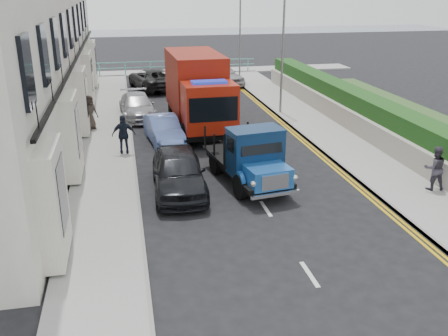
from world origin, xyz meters
TOP-DOWN VIEW (x-y plane):
  - ground at (0.00, 0.00)m, footprint 120.00×120.00m
  - pavement_west at (-5.20, 9.00)m, footprint 2.40×38.00m
  - pavement_east at (5.30, 9.00)m, footprint 2.60×38.00m
  - promenade at (0.00, 29.00)m, footprint 30.00×2.50m
  - sea_plane at (0.00, 60.00)m, footprint 120.00×120.00m
  - garden_east at (7.21, 9.00)m, footprint 1.45×28.00m
  - seafront_railing at (0.00, 28.20)m, footprint 13.00×0.08m
  - lamp_mid at (4.18, 14.00)m, footprint 1.23×0.18m
  - lamp_far at (4.18, 24.00)m, footprint 1.23×0.18m
  - bedford_lorry at (0.04, 3.84)m, footprint 2.48×4.85m
  - red_lorry at (-0.66, 12.03)m, footprint 2.57×7.10m
  - parked_car_front at (-2.61, 4.00)m, footprint 1.96×4.50m
  - parked_car_mid at (-2.60, 9.93)m, footprint 1.73×3.85m
  - parked_car_rear at (-3.60, 14.81)m, footprint 2.03×4.46m
  - seafront_car_left at (-2.23, 22.44)m, footprint 3.57×5.64m
  - seafront_car_right at (2.74, 23.12)m, footprint 3.09×4.77m
  - pedestrian_east_far at (6.10, 2.16)m, footprint 0.86×0.72m
  - pedestrian_west_near at (-4.40, 8.33)m, footprint 0.97×0.41m
  - pedestrian_west_far at (-6.00, 12.55)m, footprint 0.99×0.89m

SIDE VIEW (x-z plane):
  - ground at x=0.00m, z-range 0.00..0.00m
  - sea_plane at x=0.00m, z-range 0.00..0.00m
  - pavement_west at x=-5.20m, z-range 0.00..0.12m
  - pavement_east at x=5.30m, z-range 0.00..0.12m
  - promenade at x=0.00m, z-range 0.00..0.12m
  - seafront_railing at x=0.00m, z-range 0.03..1.14m
  - parked_car_mid at x=-2.60m, z-range 0.00..1.23m
  - parked_car_rear at x=-3.60m, z-range 0.00..1.26m
  - seafront_car_left at x=-2.23m, z-range 0.00..1.45m
  - parked_car_front at x=-2.61m, z-range 0.00..1.51m
  - seafront_car_right at x=2.74m, z-range 0.00..1.51m
  - garden_east at x=7.21m, z-range 0.02..1.77m
  - pedestrian_east_far at x=6.10m, z-range 0.12..1.69m
  - pedestrian_west_near at x=-4.40m, z-range 0.12..1.78m
  - pedestrian_west_far at x=-6.00m, z-range 0.12..1.81m
  - bedford_lorry at x=0.04m, z-range -0.09..2.12m
  - red_lorry at x=-0.66m, z-range 0.12..3.80m
  - lamp_mid at x=4.18m, z-range 0.50..7.50m
  - lamp_far at x=4.18m, z-range 0.50..7.50m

